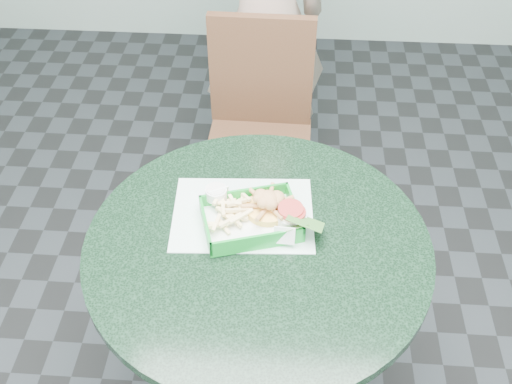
# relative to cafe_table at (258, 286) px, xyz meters

# --- Properties ---
(cafe_table) EXTENTS (0.92, 0.92, 0.75)m
(cafe_table) POSITION_rel_cafe_table_xyz_m (0.00, 0.00, 0.00)
(cafe_table) COLOR black
(cafe_table) RESTS_ON floor
(dining_chair) EXTENTS (0.40, 0.40, 0.93)m
(dining_chair) POSITION_rel_cafe_table_xyz_m (-0.05, 0.85, -0.05)
(dining_chair) COLOR #58331E
(dining_chair) RESTS_ON floor
(diner_person) EXTENTS (0.67, 0.57, 1.56)m
(diner_person) POSITION_rel_cafe_table_xyz_m (-0.05, 1.20, 0.20)
(diner_person) COLOR tan
(diner_person) RESTS_ON floor
(placemat) EXTENTS (0.40, 0.31, 0.00)m
(placemat) POSITION_rel_cafe_table_xyz_m (-0.05, 0.10, 0.17)
(placemat) COLOR silver
(placemat) RESTS_ON cafe_table
(food_basket) EXTENTS (0.25, 0.18, 0.05)m
(food_basket) POSITION_rel_cafe_table_xyz_m (-0.02, 0.05, 0.19)
(food_basket) COLOR #108E29
(food_basket) RESTS_ON placemat
(crab_sandwich) EXTENTS (0.12, 0.12, 0.07)m
(crab_sandwich) POSITION_rel_cafe_table_xyz_m (0.03, 0.08, 0.22)
(crab_sandwich) COLOR #F1B54F
(crab_sandwich) RESTS_ON food_basket
(fries_pile) EXTENTS (0.12, 0.13, 0.04)m
(fries_pile) POSITION_rel_cafe_table_xyz_m (-0.07, 0.09, 0.21)
(fries_pile) COLOR #FFE29B
(fries_pile) RESTS_ON food_basket
(sauce_ramekin) EXTENTS (0.06, 0.06, 0.03)m
(sauce_ramekin) POSITION_rel_cafe_table_xyz_m (-0.10, 0.15, 0.22)
(sauce_ramekin) COLOR white
(sauce_ramekin) RESTS_ON food_basket
(garnish_cup) EXTENTS (0.12, 0.12, 0.05)m
(garnish_cup) POSITION_rel_cafe_table_xyz_m (0.09, 0.02, 0.21)
(garnish_cup) COLOR white
(garnish_cup) RESTS_ON food_basket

